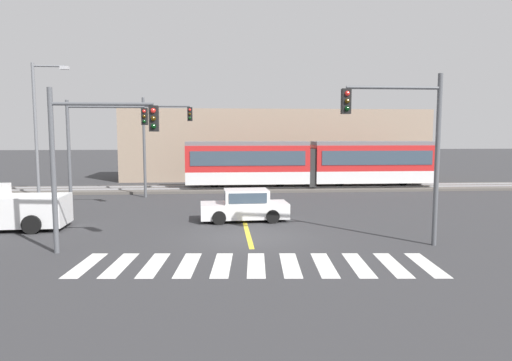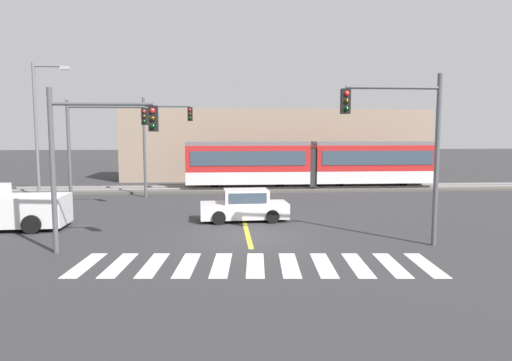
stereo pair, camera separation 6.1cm
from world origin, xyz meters
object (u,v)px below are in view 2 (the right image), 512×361
Objects in this scene: sedan_crossing at (244,206)px; traffic_light_mid_left at (97,137)px; light_rail_tram at (310,162)px; street_lamp_west at (39,122)px; traffic_light_near_left at (89,146)px; traffic_light_near_right at (406,135)px; pickup_truck at (0,211)px; traffic_light_far_left at (160,133)px.

sedan_crossing is 0.72× the size of traffic_light_mid_left.
light_rail_tram is 18.88m from street_lamp_west.
sedan_crossing is 0.74× the size of traffic_light_near_left.
traffic_light_near_left is at bearing -179.69° from traffic_light_near_right.
traffic_light_near_right is at bearing 0.31° from traffic_light_near_left.
sedan_crossing is 0.79× the size of pickup_truck.
traffic_light_near_right is at bearing -43.82° from sedan_crossing.
pickup_truck is 0.85× the size of traffic_light_near_right.
light_rail_tram reaches higher than sedan_crossing.
light_rail_tram is 20.91m from traffic_light_near_left.
traffic_light_near_left is at bearing -76.64° from traffic_light_mid_left.
traffic_light_near_right reaches higher than light_rail_tram.
light_rail_tram is 16.14m from traffic_light_mid_left.
traffic_light_far_left is (5.71, 9.86, 3.37)m from pickup_truck.
traffic_light_near_right is at bearing -52.41° from traffic_light_far_left.
pickup_truck is at bearing -120.08° from traffic_light_far_left.
traffic_light_far_left is (0.56, 14.09, 0.42)m from traffic_light_near_left.
traffic_light_mid_left is (-13.29, -8.95, 1.97)m from light_rail_tram.
traffic_light_near_right is at bearing -14.16° from pickup_truck.
light_rail_tram is at bearing 57.32° from traffic_light_near_left.
traffic_light_far_left is (-10.80, 14.03, 0.03)m from traffic_light_near_right.
sedan_crossing is at bearing -21.70° from traffic_light_mid_left.
traffic_light_mid_left is (-7.72, 3.07, 3.32)m from sedan_crossing.
traffic_light_near_right is at bearing -32.46° from traffic_light_mid_left.
pickup_truck is 10.94m from street_lamp_west.
traffic_light_near_right is (5.68, -5.45, 3.48)m from sedan_crossing.
sedan_crossing is at bearing -59.18° from traffic_light_far_left.
traffic_light_mid_left is (-2.60, -5.50, -0.19)m from traffic_light_far_left.
traffic_light_near_left is 15.90m from street_lamp_west.
traffic_light_far_left is 0.75× the size of street_lamp_west.
light_rail_tram is 2.83× the size of traffic_light_far_left.
pickup_truck is at bearing -78.92° from street_lamp_west.
traffic_light_mid_left is at bearing 103.36° from traffic_light_near_left.
traffic_light_mid_left is at bearing 54.51° from pickup_truck.
traffic_light_far_left reaches higher than light_rail_tram.
traffic_light_mid_left reaches higher than traffic_light_near_left.
traffic_light_near_left is at bearing -63.41° from street_lamp_west.
pickup_truck reaches higher than sedan_crossing.
street_lamp_west reaches higher than light_rail_tram.
light_rail_tram is 11.44m from traffic_light_far_left.
street_lamp_west is (-12.78, 8.67, 4.24)m from sedan_crossing.
pickup_truck is at bearing 165.84° from traffic_light_near_right.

